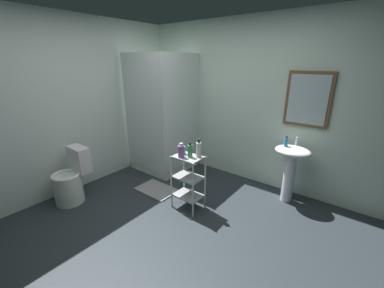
% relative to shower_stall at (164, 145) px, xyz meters
% --- Properties ---
extents(ground_plane, '(4.20, 4.20, 0.02)m').
position_rel_shower_stall_xyz_m(ground_plane, '(1.20, -1.23, -0.47)').
color(ground_plane, '#262E32').
extents(wall_back, '(4.20, 0.14, 2.50)m').
position_rel_shower_stall_xyz_m(wall_back, '(1.21, 0.62, 0.79)').
color(wall_back, silver).
rests_on(wall_back, ground_plane).
extents(wall_left, '(0.10, 4.20, 2.50)m').
position_rel_shower_stall_xyz_m(wall_left, '(-0.65, -1.23, 0.79)').
color(wall_left, silver).
rests_on(wall_left, ground_plane).
extents(shower_stall, '(0.92, 0.92, 2.00)m').
position_rel_shower_stall_xyz_m(shower_stall, '(0.00, 0.00, 0.00)').
color(shower_stall, white).
rests_on(shower_stall, ground_plane).
extents(pedestal_sink, '(0.46, 0.37, 0.81)m').
position_rel_shower_stall_xyz_m(pedestal_sink, '(2.09, 0.29, 0.12)').
color(pedestal_sink, white).
rests_on(pedestal_sink, ground_plane).
extents(sink_faucet, '(0.03, 0.03, 0.10)m').
position_rel_shower_stall_xyz_m(sink_faucet, '(2.09, 0.41, 0.40)').
color(sink_faucet, silver).
rests_on(sink_faucet, pedestal_sink).
extents(toilet, '(0.37, 0.49, 0.76)m').
position_rel_shower_stall_xyz_m(toilet, '(-0.28, -1.56, -0.15)').
color(toilet, white).
rests_on(toilet, ground_plane).
extents(storage_cart, '(0.38, 0.28, 0.74)m').
position_rel_shower_stall_xyz_m(storage_cart, '(1.10, -0.69, -0.03)').
color(storage_cart, silver).
rests_on(storage_cart, ground_plane).
extents(hand_soap_bottle, '(0.05, 0.05, 0.13)m').
position_rel_shower_stall_xyz_m(hand_soap_bottle, '(2.00, 0.26, 0.41)').
color(hand_soap_bottle, '#389ED1').
rests_on(hand_soap_bottle, pedestal_sink).
extents(body_wash_bottle_green, '(0.06, 0.06, 0.19)m').
position_rel_shower_stall_xyz_m(body_wash_bottle_green, '(1.13, -0.69, 0.36)').
color(body_wash_bottle_green, '#3B9952').
rests_on(body_wash_bottle_green, storage_cart).
extents(lotion_bottle_white, '(0.06, 0.06, 0.24)m').
position_rel_shower_stall_xyz_m(lotion_bottle_white, '(1.21, -0.62, 0.38)').
color(lotion_bottle_white, white).
rests_on(lotion_bottle_white, storage_cart).
extents(conditioner_bottle_purple, '(0.08, 0.08, 0.18)m').
position_rel_shower_stall_xyz_m(conditioner_bottle_purple, '(1.05, -0.76, 0.36)').
color(conditioner_bottle_purple, '#8E55A0').
rests_on(conditioner_bottle_purple, storage_cart).
extents(rinse_cup, '(0.07, 0.07, 0.10)m').
position_rel_shower_stall_xyz_m(rinse_cup, '(0.99, -0.66, 0.32)').
color(rinse_cup, '#3870B2').
rests_on(rinse_cup, storage_cart).
extents(bath_mat, '(0.60, 0.40, 0.02)m').
position_rel_shower_stall_xyz_m(bath_mat, '(0.44, -0.65, -0.45)').
color(bath_mat, gray).
rests_on(bath_mat, ground_plane).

